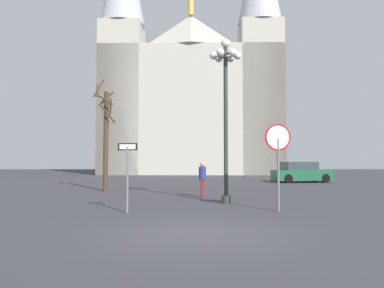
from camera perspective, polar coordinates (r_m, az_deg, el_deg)
name	(u,v)px	position (r m, az deg, el deg)	size (l,w,h in m)	color
ground_plane	(196,234)	(8.16, 0.60, -14.04)	(120.00, 120.00, 0.00)	#38383D
cathedral	(191,94)	(46.04, -0.09, 7.89)	(21.64, 14.05, 32.68)	#BCB5A5
stop_sign	(278,149)	(11.84, 13.46, -0.78)	(0.86, 0.18, 2.79)	slate
one_way_arrow_sign	(127,169)	(11.35, -10.19, -3.91)	(0.61, 0.09, 2.16)	slate
street_lamp	(226,93)	(14.02, 5.35, 8.01)	(1.23, 1.11, 6.32)	#2D3833
bare_tree	(106,135)	(19.72, -13.52, 1.34)	(1.22, 1.23, 6.12)	#473323
parked_car_near_green	(301,173)	(28.20, 16.88, -4.37)	(4.46, 2.39, 1.52)	#1E5B38
pedestrian_walking	(202,176)	(15.99, 1.66, -5.09)	(0.32, 0.32, 1.55)	maroon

